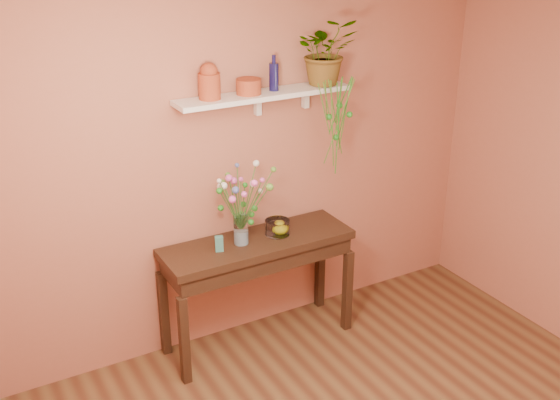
{
  "coord_description": "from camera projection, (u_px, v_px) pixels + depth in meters",
  "views": [
    {
      "loc": [
        -2.11,
        -2.2,
        3.08
      ],
      "look_at": [
        0.0,
        1.55,
        1.25
      ],
      "focal_mm": 43.17,
      "sensor_mm": 36.0,
      "label": 1
    }
  ],
  "objects": [
    {
      "name": "room",
      "position": [
        430.0,
        286.0,
        3.4
      ],
      "size": [
        4.04,
        4.04,
        2.7
      ],
      "color": "brown",
      "rests_on": "ground"
    },
    {
      "name": "sideboard",
      "position": [
        258.0,
        255.0,
        5.0
      ],
      "size": [
        1.44,
        0.46,
        0.87
      ],
      "color": "#312012",
      "rests_on": "ground"
    },
    {
      "name": "wall_shelf",
      "position": [
        265.0,
        95.0,
        4.71
      ],
      "size": [
        1.3,
        0.24,
        0.19
      ],
      "color": "white",
      "rests_on": "room"
    },
    {
      "name": "terracotta_jug",
      "position": [
        209.0,
        82.0,
        4.47
      ],
      "size": [
        0.19,
        0.19,
        0.25
      ],
      "color": "#A03D22",
      "rests_on": "wall_shelf"
    },
    {
      "name": "terracotta_pot",
      "position": [
        249.0,
        87.0,
        4.62
      ],
      "size": [
        0.21,
        0.21,
        0.11
      ],
      "primitive_type": "cylinder",
      "rotation": [
        0.0,
        0.0,
        0.22
      ],
      "color": "#A03D22",
      "rests_on": "wall_shelf"
    },
    {
      "name": "blue_bottle",
      "position": [
        274.0,
        76.0,
        4.7
      ],
      "size": [
        0.07,
        0.07,
        0.25
      ],
      "color": "#11103F",
      "rests_on": "wall_shelf"
    },
    {
      "name": "spider_plant",
      "position": [
        326.0,
        51.0,
        4.81
      ],
      "size": [
        0.53,
        0.49,
        0.48
      ],
      "primitive_type": "imported",
      "rotation": [
        0.0,
        0.0,
        -0.32
      ],
      "color": "#268020",
      "rests_on": "wall_shelf"
    },
    {
      "name": "plant_fronds",
      "position": [
        337.0,
        117.0,
        4.88
      ],
      "size": [
        0.36,
        0.25,
        0.75
      ],
      "color": "#268020",
      "rests_on": "wall_shelf"
    },
    {
      "name": "glass_vase",
      "position": [
        241.0,
        232.0,
        4.86
      ],
      "size": [
        0.11,
        0.11,
        0.22
      ],
      "color": "white",
      "rests_on": "sideboard"
    },
    {
      "name": "bouquet",
      "position": [
        241.0,
        192.0,
        4.73
      ],
      "size": [
        0.44,
        0.49,
        0.51
      ],
      "color": "#386B28",
      "rests_on": "glass_vase"
    },
    {
      "name": "glass_bowl",
      "position": [
        277.0,
        228.0,
        5.02
      ],
      "size": [
        0.19,
        0.19,
        0.11
      ],
      "color": "white",
      "rests_on": "sideboard"
    },
    {
      "name": "lemon",
      "position": [
        279.0,
        228.0,
        5.03
      ],
      "size": [
        0.08,
        0.08,
        0.08
      ],
      "primitive_type": "sphere",
      "color": "yellow",
      "rests_on": "glass_bowl"
    },
    {
      "name": "carton",
      "position": [
        219.0,
        244.0,
        4.76
      ],
      "size": [
        0.07,
        0.06,
        0.11
      ],
      "primitive_type": "cube",
      "rotation": [
        0.0,
        0.0,
        -0.34
      ],
      "color": "#2D698D",
      "rests_on": "sideboard"
    }
  ]
}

